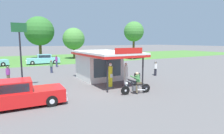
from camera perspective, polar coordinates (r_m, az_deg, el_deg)
name	(u,v)px	position (r m, az deg, el deg)	size (l,w,h in m)	color
ground_plane	(102,92)	(14.25, -3.13, -7.49)	(300.00, 300.00, 0.00)	#5B5959
grass_verge_strip	(39,59)	(42.91, -21.35, 2.24)	(120.00, 24.00, 0.01)	#477A33
service_station_kiosk	(100,63)	(18.42, -3.57, 1.20)	(4.19, 7.47, 3.28)	silver
gas_pump_nearside	(110,76)	(15.23, -0.47, -2.90)	(0.44, 0.44, 2.03)	slate
gas_pump_offside	(126,75)	(16.00, 4.20, -2.55)	(0.44, 0.44, 1.94)	slate
motorcycle_with_rider	(136,85)	(13.69, 7.44, -5.36)	(2.33, 0.71, 1.58)	black
featured_classic_sedan	(16,95)	(12.19, -27.13, -7.55)	(5.48, 2.17, 1.57)	red
parked_car_back_row_centre_right	(43,60)	(33.59, -20.09, 2.14)	(5.47, 2.16, 1.60)	#7AC6D1
parked_car_second_row_spare	(136,55)	(42.08, 7.18, 3.53)	(5.24, 3.15, 1.48)	#B7B7BC
parked_car_back_row_left	(94,59)	(32.84, -5.41, 2.34)	(5.53, 2.18, 1.42)	#7AC6D1
bystander_chatting_near_pumps	(155,68)	(21.17, 13.06, -0.40)	(0.34, 0.34, 1.53)	black
bystander_strolling_foreground	(57,61)	(28.77, -16.50, 1.80)	(0.34, 0.34, 1.72)	#2D3351
bystander_leaning_by_kiosk	(51,66)	(23.63, -17.95, 0.20)	(0.34, 0.34, 1.51)	#2D3351
bystander_admiring_sedan	(8,74)	(19.38, -29.03, -1.93)	(0.34, 0.34, 1.53)	brown
tree_oak_left	(134,32)	(52.56, 6.65, 10.61)	(5.45, 5.45, 9.16)	brown
tree_oak_far_left	(40,32)	(43.55, -21.03, 9.98)	(6.17, 6.17, 9.04)	brown
tree_oak_distant_spare	(74,39)	(42.01, -11.55, 8.38)	(4.74, 4.74, 6.69)	brown
roadside_pole_sign	(20,45)	(16.25, -26.15, 6.09)	(1.10, 0.12, 5.16)	black
spare_tire_stack	(137,76)	(19.19, 7.67, -2.73)	(0.60, 0.60, 0.54)	black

